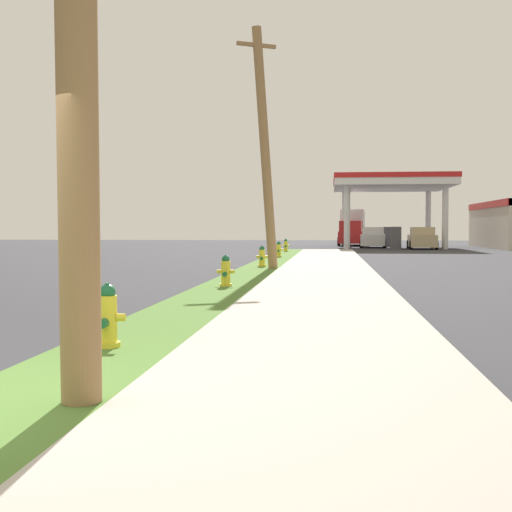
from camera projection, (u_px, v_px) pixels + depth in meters
The scene contains 12 objects.
grass_verge at pixel (8, 416), 5.26m from camera, with size 1.40×80.00×0.12m, color #4C752D.
sidewalk_slab at pixel (307, 425), 5.01m from camera, with size 3.20×80.00×0.12m, color #A8A093.
fire_hydrant_nearest at pixel (107, 319), 7.94m from camera, with size 0.42×0.38×0.74m.
fire_hydrant_second at pixel (226, 273), 16.29m from camera, with size 0.42×0.38×0.74m.
fire_hydrant_third at pixel (262, 257), 24.75m from camera, with size 0.42×0.37×0.74m.
fire_hydrant_fourth at pixel (279, 250), 32.82m from camera, with size 0.42×0.37×0.74m.
fire_hydrant_fifth at pixel (286, 246), 40.69m from camera, with size 0.42×0.38×0.74m.
utility_pole_midground at pixel (265, 146), 23.35m from camera, with size 1.41×0.89×8.18m.
gas_station_canopy at pixel (491, 215), 51.99m from camera, with size 17.09×13.07×5.42m.
car_white_by_near_pump at pixel (373, 238), 52.97m from camera, with size 2.22×4.62×1.57m.
car_tan_by_far_pump at pixel (422, 239), 49.14m from camera, with size 2.15×4.59×1.57m.
truck_red_at_forecourt at pixel (352, 228), 59.97m from camera, with size 2.66×6.56×3.11m.
Camera 1 is at (3.16, -4.97, 1.50)m, focal length 48.09 mm.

